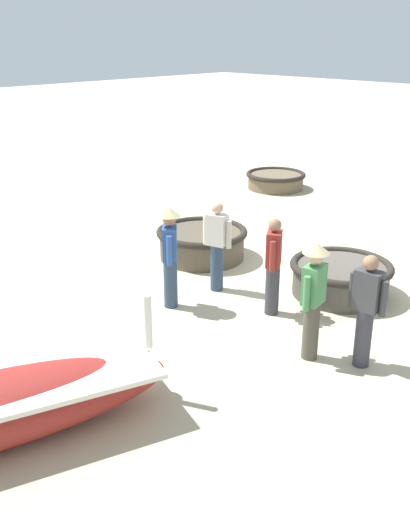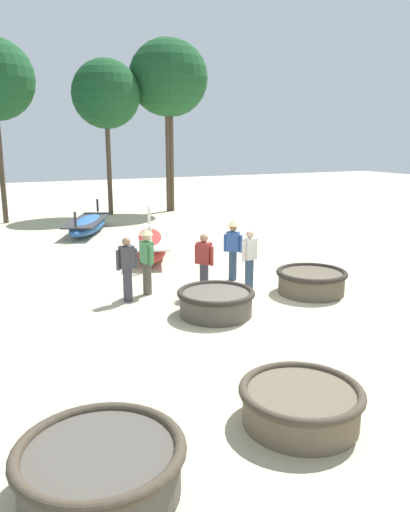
{
  "view_description": "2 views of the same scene",
  "coord_description": "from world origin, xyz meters",
  "px_view_note": "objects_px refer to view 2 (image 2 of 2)",
  "views": [
    {
      "loc": [
        -5.45,
        9.07,
        4.22
      ],
      "look_at": [
        0.45,
        3.08,
        1.03
      ],
      "focal_mm": 42.0,
      "sensor_mm": 36.0,
      "label": 1
    },
    {
      "loc": [
        -5.28,
        -8.54,
        3.79
      ],
      "look_at": [
        0.28,
        3.13,
        0.78
      ],
      "focal_mm": 35.0,
      "sensor_mm": 36.0,
      "label": 2
    }
  ],
  "objects_px": {
    "coracle_nearest": "(311,281)",
    "tree_leftmost": "(106,94)",
    "long_boat_white_hull": "(88,225)",
    "fisherman_with_hat": "(147,257)",
    "coracle_tilted": "(100,467)",
    "tree_tall_back": "(170,78)",
    "fisherman_hauling": "(204,263)",
    "coracle_front_left": "(301,403)",
    "fisherman_crouching": "(233,246)",
    "tree_center": "(167,78)",
    "coracle_weathered": "(216,301)",
    "fisherman_standing_left": "(249,259)",
    "fisherman_by_coracle": "(127,268)",
    "long_boat_red_hull": "(150,244)"
  },
  "relations": [
    {
      "from": "coracle_nearest",
      "to": "tree_leftmost",
      "type": "bearing_deg",
      "value": 93.55
    },
    {
      "from": "long_boat_white_hull",
      "to": "fisherman_with_hat",
      "type": "relative_size",
      "value": 2.75
    },
    {
      "from": "coracle_tilted",
      "to": "tree_tall_back",
      "type": "xyz_separation_m",
      "value": [
        9.06,
        20.54,
        6.56
      ]
    },
    {
      "from": "fisherman_hauling",
      "to": "tree_leftmost",
      "type": "bearing_deg",
      "value": 83.9
    },
    {
      "from": "coracle_front_left",
      "to": "tree_leftmost",
      "type": "xyz_separation_m",
      "value": [
        2.83,
        20.39,
        5.69
      ]
    },
    {
      "from": "coracle_nearest",
      "to": "fisherman_crouching",
      "type": "bearing_deg",
      "value": 122.02
    },
    {
      "from": "fisherman_crouching",
      "to": "long_boat_white_hull",
      "type": "bearing_deg",
      "value": 102.39
    },
    {
      "from": "tree_center",
      "to": "tree_tall_back",
      "type": "bearing_deg",
      "value": -9.32
    },
    {
      "from": "tree_leftmost",
      "to": "fisherman_with_hat",
      "type": "bearing_deg",
      "value": -101.38
    },
    {
      "from": "coracle_weathered",
      "to": "coracle_tilted",
      "type": "bearing_deg",
      "value": -128.98
    },
    {
      "from": "coracle_weathered",
      "to": "fisherman_with_hat",
      "type": "distance_m",
      "value": 2.37
    },
    {
      "from": "coracle_weathered",
      "to": "coracle_tilted",
      "type": "height_order",
      "value": "coracle_tilted"
    },
    {
      "from": "fisherman_standing_left",
      "to": "fisherman_by_coracle",
      "type": "bearing_deg",
      "value": 171.68
    },
    {
      "from": "coracle_front_left",
      "to": "long_boat_red_hull",
      "type": "height_order",
      "value": "long_boat_red_hull"
    },
    {
      "from": "long_boat_red_hull",
      "to": "tree_center",
      "type": "height_order",
      "value": "tree_center"
    },
    {
      "from": "coracle_nearest",
      "to": "tree_center",
      "type": "distance_m",
      "value": 17.06
    },
    {
      "from": "fisherman_crouching",
      "to": "fisherman_by_coracle",
      "type": "height_order",
      "value": "fisherman_crouching"
    },
    {
      "from": "long_boat_red_hull",
      "to": "long_boat_white_hull",
      "type": "bearing_deg",
      "value": 100.57
    },
    {
      "from": "coracle_weathered",
      "to": "long_boat_white_hull",
      "type": "xyz_separation_m",
      "value": [
        -0.29,
        11.35,
        0.03
      ]
    },
    {
      "from": "tree_tall_back",
      "to": "coracle_tilted",
      "type": "bearing_deg",
      "value": -113.79
    },
    {
      "from": "fisherman_hauling",
      "to": "coracle_nearest",
      "type": "bearing_deg",
      "value": -21.28
    },
    {
      "from": "coracle_front_left",
      "to": "fisherman_standing_left",
      "type": "relative_size",
      "value": 1.09
    },
    {
      "from": "coracle_front_left",
      "to": "fisherman_with_hat",
      "type": "xyz_separation_m",
      "value": [
        0.03,
        6.48,
        0.66
      ]
    },
    {
      "from": "fisherman_hauling",
      "to": "tree_center",
      "type": "relative_size",
      "value": 0.18
    },
    {
      "from": "coracle_front_left",
      "to": "long_boat_white_hull",
      "type": "distance_m",
      "value": 15.74
    },
    {
      "from": "fisherman_hauling",
      "to": "tree_center",
      "type": "bearing_deg",
      "value": 71.87
    },
    {
      "from": "fisherman_hauling",
      "to": "tree_tall_back",
      "type": "relative_size",
      "value": 0.18
    },
    {
      "from": "coracle_tilted",
      "to": "long_boat_red_hull",
      "type": "bearing_deg",
      "value": 68.04
    },
    {
      "from": "fisherman_with_hat",
      "to": "tree_leftmost",
      "type": "height_order",
      "value": "tree_leftmost"
    },
    {
      "from": "fisherman_standing_left",
      "to": "tree_leftmost",
      "type": "distance_m",
      "value": 15.57
    },
    {
      "from": "coracle_tilted",
      "to": "fisherman_with_hat",
      "type": "distance_m",
      "value": 7.3
    },
    {
      "from": "fisherman_with_hat",
      "to": "tree_center",
      "type": "distance_m",
      "value": 16.26
    },
    {
      "from": "fisherman_hauling",
      "to": "tree_tall_back",
      "type": "xyz_separation_m",
      "value": [
        4.97,
        14.56,
        6.06
      ]
    },
    {
      "from": "fisherman_crouching",
      "to": "tree_leftmost",
      "type": "relative_size",
      "value": 0.22
    },
    {
      "from": "coracle_nearest",
      "to": "long_boat_red_hull",
      "type": "height_order",
      "value": "long_boat_red_hull"
    },
    {
      "from": "long_boat_white_hull",
      "to": "tree_center",
      "type": "height_order",
      "value": "tree_center"
    },
    {
      "from": "coracle_nearest",
      "to": "long_boat_white_hull",
      "type": "height_order",
      "value": "long_boat_white_hull"
    },
    {
      "from": "long_boat_red_hull",
      "to": "coracle_weathered",
      "type": "bearing_deg",
      "value": -96.03
    },
    {
      "from": "coracle_tilted",
      "to": "fisherman_crouching",
      "type": "height_order",
      "value": "fisherman_crouching"
    },
    {
      "from": "long_boat_red_hull",
      "to": "fisherman_with_hat",
      "type": "relative_size",
      "value": 2.84
    },
    {
      "from": "fisherman_by_coracle",
      "to": "tree_leftmost",
      "type": "xyz_separation_m",
      "value": [
        3.4,
        14.23,
        5.15
      ]
    },
    {
      "from": "fisherman_hauling",
      "to": "tree_center",
      "type": "xyz_separation_m",
      "value": [
        4.78,
        14.6,
        6.07
      ]
    },
    {
      "from": "fisherman_by_coracle",
      "to": "fisherman_with_hat",
      "type": "height_order",
      "value": "fisherman_with_hat"
    },
    {
      "from": "coracle_front_left",
      "to": "tree_leftmost",
      "type": "relative_size",
      "value": 0.22
    },
    {
      "from": "tree_center",
      "to": "fisherman_hauling",
      "type": "bearing_deg",
      "value": -108.13
    },
    {
      "from": "coracle_weathered",
      "to": "tree_center",
      "type": "relative_size",
      "value": 0.19
    },
    {
      "from": "long_boat_red_hull",
      "to": "fisherman_with_hat",
      "type": "distance_m",
      "value": 4.46
    },
    {
      "from": "long_boat_red_hull",
      "to": "tree_tall_back",
      "type": "relative_size",
      "value": 0.54
    },
    {
      "from": "fisherman_crouching",
      "to": "fisherman_with_hat",
      "type": "height_order",
      "value": "same"
    },
    {
      "from": "fisherman_by_coracle",
      "to": "coracle_front_left",
      "type": "bearing_deg",
      "value": -84.7
    }
  ]
}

